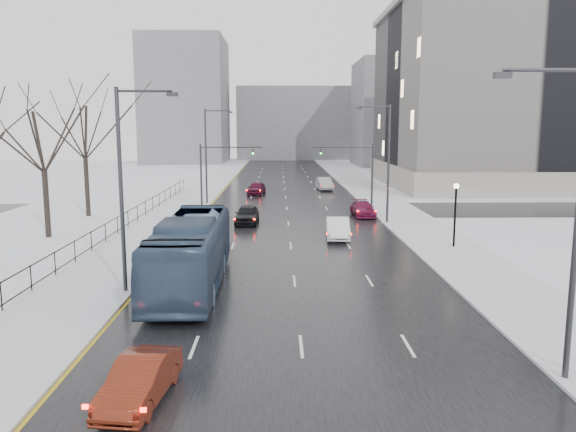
{
  "coord_description": "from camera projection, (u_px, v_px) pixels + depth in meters",
  "views": [
    {
      "loc": [
        -0.84,
        -6.9,
        8.14
      ],
      "look_at": [
        -0.23,
        28.56,
        2.5
      ],
      "focal_mm": 35.0,
      "sensor_mm": 36.0,
      "label": 1
    }
  ],
  "objects": [
    {
      "name": "tree_park_e",
      "position": [
        89.0,
        217.0,
        51.24
      ],
      "size": [
        9.45,
        9.45,
        13.5
      ],
      "primitive_type": null,
      "color": "black",
      "rests_on": "ground"
    },
    {
      "name": "streetlight_r_mid",
      "position": [
        386.0,
        157.0,
        46.86
      ],
      "size": [
        2.95,
        0.25,
        10.0
      ],
      "color": "#2D2D33",
      "rests_on": "ground"
    },
    {
      "name": "sedan_center_near",
      "position": [
        247.0,
        214.0,
        47.42
      ],
      "size": [
        2.06,
        4.73,
        1.59
      ],
      "primitive_type": "imported",
      "rotation": [
        0.0,
        0.0,
        -0.04
      ],
      "color": "black",
      "rests_on": "road"
    },
    {
      "name": "civic_building",
      "position": [
        535.0,
        105.0,
        78.04
      ],
      "size": [
        41.0,
        31.0,
        24.8
      ],
      "color": "gray",
      "rests_on": "ground"
    },
    {
      "name": "streetlight_l_far",
      "position": [
        208.0,
        151.0,
        58.43
      ],
      "size": [
        2.95,
        0.25,
        10.0
      ],
      "color": "#2D2D33",
      "rests_on": "ground"
    },
    {
      "name": "sedan_right_far",
      "position": [
        363.0,
        209.0,
        51.45
      ],
      "size": [
        2.03,
        4.69,
        1.34
      ],
      "primitive_type": "imported",
      "rotation": [
        0.0,
        0.0,
        0.03
      ],
      "color": "maroon",
      "rests_on": "road"
    },
    {
      "name": "park_strip",
      "position": [
        118.0,
        195.0,
        67.0
      ],
      "size": [
        14.0,
        150.0,
        0.12
      ],
      "primitive_type": "cube",
      "color": "white",
      "rests_on": "ground"
    },
    {
      "name": "iron_fence",
      "position": [
        96.0,
        237.0,
        37.36
      ],
      "size": [
        0.06,
        70.0,
        1.3
      ],
      "color": "black",
      "rests_on": "sidewalk_left"
    },
    {
      "name": "bus",
      "position": [
        191.0,
        252.0,
        28.57
      ],
      "size": [
        3.21,
        12.93,
        3.59
      ],
      "primitive_type": "imported",
      "rotation": [
        0.0,
        0.0,
        0.01
      ],
      "color": "#344966",
      "rests_on": "road"
    },
    {
      "name": "lamppost_r_mid",
      "position": [
        455.0,
        206.0,
        37.45
      ],
      "size": [
        0.36,
        0.36,
        4.28
      ],
      "color": "black",
      "rests_on": "sidewalk_right"
    },
    {
      "name": "sedan_center_far",
      "position": [
        256.0,
        188.0,
        67.95
      ],
      "size": [
        2.4,
        4.72,
        1.54
      ],
      "primitive_type": "imported",
      "rotation": [
        0.0,
        0.0,
        -0.13
      ],
      "color": "#4A0C26",
      "rests_on": "road"
    },
    {
      "name": "mast_signal_right",
      "position": [
        362.0,
        169.0,
        54.98
      ],
      "size": [
        6.1,
        0.33,
        6.5
      ],
      "color": "#2D2D33",
      "rests_on": "ground"
    },
    {
      "name": "sidewalk_left",
      "position": [
        198.0,
        195.0,
        67.16
      ],
      "size": [
        5.0,
        150.0,
        0.16
      ],
      "primitive_type": "cube",
      "color": "silver",
      "rests_on": "ground"
    },
    {
      "name": "tree_park_d",
      "position": [
        49.0,
        239.0,
        41.38
      ],
      "size": [
        8.75,
        8.75,
        12.5
      ],
      "primitive_type": null,
      "color": "black",
      "rests_on": "ground"
    },
    {
      "name": "sedan_right_near",
      "position": [
        338.0,
        228.0,
        41.07
      ],
      "size": [
        1.89,
        4.77,
        1.54
      ],
      "primitive_type": "imported",
      "rotation": [
        0.0,
        0.0,
        -0.06
      ],
      "color": "white",
      "rests_on": "road"
    },
    {
      "name": "bldg_far_center",
      "position": [
        297.0,
        124.0,
        145.0
      ],
      "size": [
        30.0,
        18.0,
        18.0
      ],
      "primitive_type": "cube",
      "color": "slate",
      "rests_on": "ground"
    },
    {
      "name": "sedan_left_near",
      "position": [
        140.0,
        380.0,
        16.66
      ],
      "size": [
        1.91,
        4.21,
        1.34
      ],
      "primitive_type": "imported",
      "rotation": [
        0.0,
        0.0,
        -0.12
      ],
      "color": "maroon",
      "rests_on": "road"
    },
    {
      "name": "streetlight_l_near",
      "position": [
        125.0,
        180.0,
        26.83
      ],
      "size": [
        2.95,
        0.25,
        10.0
      ],
      "color": "#2D2D33",
      "rests_on": "ground"
    },
    {
      "name": "sidewalk_right",
      "position": [
        372.0,
        195.0,
        67.52
      ],
      "size": [
        5.0,
        150.0,
        0.16
      ],
      "primitive_type": "cube",
      "color": "silver",
      "rests_on": "ground"
    },
    {
      "name": "sedan_right_distant",
      "position": [
        324.0,
        184.0,
        73.03
      ],
      "size": [
        2.08,
        5.0,
        1.61
      ],
      "primitive_type": "imported",
      "rotation": [
        0.0,
        0.0,
        0.08
      ],
      "color": "#A19FA3",
      "rests_on": "road"
    },
    {
      "name": "streetlight_r_near",
      "position": [
        571.0,
        210.0,
        17.24
      ],
      "size": [
        2.95,
        0.25,
        10.0
      ],
      "color": "#2D2D33",
      "rests_on": "ground"
    },
    {
      "name": "mast_signal_left",
      "position": [
        212.0,
        169.0,
        54.73
      ],
      "size": [
        6.1,
        0.33,
        6.5
      ],
      "color": "#2D2D33",
      "rests_on": "ground"
    },
    {
      "name": "no_uturn_sign",
      "position": [
        388.0,
        191.0,
        51.35
      ],
      "size": [
        0.6,
        0.06,
        2.7
      ],
      "color": "#2D2D33",
      "rests_on": "sidewalk_right"
    },
    {
      "name": "bldg_far_right",
      "position": [
        412.0,
        114.0,
        120.41
      ],
      "size": [
        24.0,
        20.0,
        22.0
      ],
      "primitive_type": "cube",
      "color": "slate",
      "rests_on": "ground"
    },
    {
      "name": "cross_road",
      "position": [
        287.0,
        210.0,
        55.5
      ],
      "size": [
        130.0,
        10.0,
        0.04
      ],
      "primitive_type": "cube",
      "color": "black",
      "rests_on": "ground"
    },
    {
      "name": "bldg_far_left",
      "position": [
        186.0,
        101.0,
        128.97
      ],
      "size": [
        18.0,
        22.0,
        28.0
      ],
      "primitive_type": "cube",
      "color": "slate",
      "rests_on": "ground"
    },
    {
      "name": "road",
      "position": [
        285.0,
        195.0,
        67.35
      ],
      "size": [
        16.0,
        150.0,
        0.04
      ],
      "primitive_type": "cube",
      "color": "black",
      "rests_on": "ground"
    }
  ]
}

